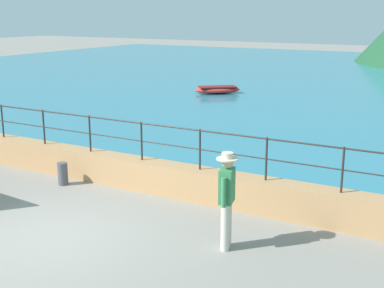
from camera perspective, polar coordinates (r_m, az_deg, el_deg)
name	(u,v)px	position (r m, az deg, el deg)	size (l,w,h in m)	color
ground_plane	(44,238)	(10.13, -15.90, -9.87)	(120.00, 120.00, 0.00)	gray
promenade_wall	(142,174)	(12.29, -5.45, -3.30)	(20.00, 0.56, 0.70)	tan
railing	(141,134)	(12.03, -5.56, 1.09)	(18.44, 0.04, 0.90)	#282623
lake_water	(357,80)	(33.17, 17.56, 6.70)	(64.00, 44.32, 0.06)	teal
person_walking	(227,196)	(9.02, 3.82, -5.67)	(0.38, 0.56, 1.75)	beige
bollard	(63,174)	(12.89, -13.96, -3.17)	(0.24, 0.24, 0.55)	#4C4C51
boat_0	(217,90)	(26.17, 2.79, 5.97)	(2.34, 2.18, 0.36)	red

